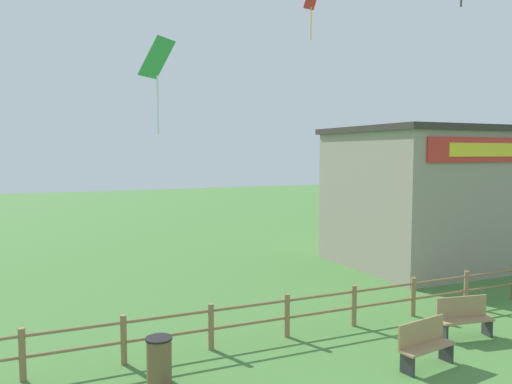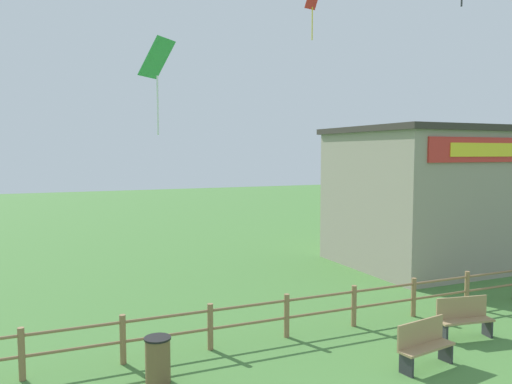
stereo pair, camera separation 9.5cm
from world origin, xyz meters
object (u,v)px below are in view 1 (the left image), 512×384
object	(u,v)px
seaside_building	(432,196)
kite_red_diamond	(311,6)
park_bench_near_fence	(425,343)
park_bench_by_building	(464,317)
kite_green_diamond	(157,66)
trash_bin	(159,360)

from	to	relation	value
seaside_building	kite_red_diamond	distance (m)	9.75
park_bench_near_fence	kite_red_diamond	bearing A→B (deg)	73.06
park_bench_near_fence	park_bench_by_building	xyz separation A→B (m)	(2.20, 0.99, 0.00)
kite_red_diamond	kite_green_diamond	distance (m)	10.68
park_bench_near_fence	trash_bin	xyz separation A→B (m)	(-5.60, 1.58, -0.05)
trash_bin	kite_red_diamond	xyz separation A→B (m)	(8.96, 9.44, 10.65)
kite_green_diamond	trash_bin	bearing A→B (deg)	-103.45
seaside_building	park_bench_by_building	size ratio (longest dim) A/B	5.15
seaside_building	trash_bin	distance (m)	15.02
park_bench_near_fence	trash_bin	distance (m)	5.82
park_bench_by_building	trash_bin	bearing A→B (deg)	175.64
seaside_building	kite_red_diamond	world-z (taller)	kite_red_diamond
park_bench_by_building	kite_green_diamond	world-z (taller)	kite_green_diamond
park_bench_near_fence	park_bench_by_building	world-z (taller)	same
park_bench_near_fence	kite_green_diamond	bearing A→B (deg)	131.65
park_bench_near_fence	trash_bin	bearing A→B (deg)	164.22
park_bench_near_fence	kite_green_diamond	size ratio (longest dim) A/B	0.59
park_bench_by_building	trash_bin	world-z (taller)	park_bench_by_building
park_bench_near_fence	park_bench_by_building	distance (m)	2.41
seaside_building	trash_bin	xyz separation A→B (m)	(-13.31, -6.51, -2.43)
park_bench_near_fence	park_bench_by_building	size ratio (longest dim) A/B	1.00
seaside_building	kite_green_diamond	xyz separation A→B (m)	(-12.42, -2.80, 4.20)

